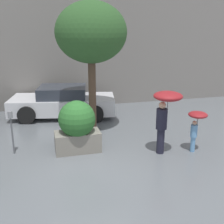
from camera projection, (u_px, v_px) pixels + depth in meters
ground_plane at (92, 167)px, 7.74m from camera, size 40.00×40.00×0.00m
building_facade at (65, 43)px, 12.90m from camera, size 18.00×0.30×6.00m
planter_box at (77, 126)px, 8.53m from camera, size 1.38×1.13×1.61m
person_adult at (165, 108)px, 8.18m from camera, size 0.85×0.85×1.94m
person_child at (197, 121)px, 8.46m from camera, size 0.58×0.58×1.28m
parked_car_near at (63, 102)px, 12.04m from camera, size 4.64×2.68×1.31m
street_tree at (91, 33)px, 9.56m from camera, size 2.46×2.46×4.59m
parking_meter at (11, 124)px, 8.30m from camera, size 0.14×0.14×1.34m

